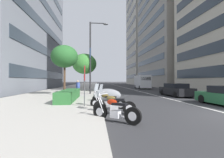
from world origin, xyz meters
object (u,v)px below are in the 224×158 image
motorcycle_second_in_row (114,105)px  street_lamp_with_banners (93,51)px  motorcycle_under_tarp (107,102)px  motorcycle_nearest_camera (107,95)px  motorcycle_far_end_row (115,111)px  delivery_van_ahead (142,82)px  street_tree_by_lamp_post (85,64)px  parking_sign_by_curb (85,81)px  car_far_down_avenue (176,90)px  pedestrian_on_plaza (78,88)px  street_tree_mid_sidewalk (65,57)px

motorcycle_second_in_row → street_lamp_with_banners: size_ratio=0.25×
motorcycle_under_tarp → motorcycle_nearest_camera: size_ratio=0.93×
street_lamp_with_banners → motorcycle_second_in_row: bearing=-173.2°
motorcycle_far_end_row → motorcycle_second_in_row: motorcycle_second_in_row is taller
delivery_van_ahead → street_tree_by_lamp_post: street_tree_by_lamp_post is taller
motorcycle_nearest_camera → parking_sign_by_curb: parking_sign_by_curb is taller
motorcycle_under_tarp → delivery_van_ahead: bearing=-84.9°
car_far_down_avenue → delivery_van_ahead: delivery_van_ahead is taller
motorcycle_far_end_row → street_tree_by_lamp_post: bearing=-43.5°
street_tree_by_lamp_post → pedestrian_on_plaza: 8.69m
motorcycle_far_end_row → street_lamp_with_banners: (12.13, 1.17, 4.66)m
delivery_van_ahead → pedestrian_on_plaza: 18.72m
car_far_down_avenue → street_tree_by_lamp_post: street_tree_by_lamp_post is taller
motorcycle_under_tarp → parking_sign_by_curb: bearing=12.5°
motorcycle_under_tarp → street_tree_mid_sidewalk: street_tree_mid_sidewalk is taller
motorcycle_under_tarp → street_lamp_with_banners: bearing=-57.4°
motorcycle_nearest_camera → pedestrian_on_plaza: 5.47m
car_far_down_avenue → street_tree_mid_sidewalk: street_tree_mid_sidewalk is taller
parking_sign_by_curb → street_tree_mid_sidewalk: bearing=19.4°
street_lamp_with_banners → street_tree_mid_sidewalk: bearing=118.3°
car_far_down_avenue → street_tree_mid_sidewalk: (0.52, 11.82, 3.51)m
car_far_down_avenue → parking_sign_by_curb: 11.54m
street_tree_mid_sidewalk → pedestrian_on_plaza: size_ratio=3.37×
delivery_van_ahead → pedestrian_on_plaza: delivery_van_ahead is taller
motorcycle_under_tarp → street_tree_by_lamp_post: (15.41, 2.44, 3.77)m
delivery_van_ahead → street_tree_mid_sidewalk: size_ratio=1.06×
car_far_down_avenue → street_tree_mid_sidewalk: 12.34m
parking_sign_by_curb → pedestrian_on_plaza: size_ratio=1.58×
delivery_van_ahead → parking_sign_by_curb: size_ratio=2.27×
delivery_van_ahead → parking_sign_by_curb: bearing=156.9°
pedestrian_on_plaza → motorcycle_second_in_row: bearing=77.1°
motorcycle_nearest_camera → street_tree_mid_sidewalk: street_tree_mid_sidewalk is taller
motorcycle_second_in_row → parking_sign_by_curb: 2.58m
motorcycle_far_end_row → pedestrian_on_plaza: pedestrian_on_plaza is taller
street_tree_mid_sidewalk → parking_sign_by_curb: bearing=-160.6°
motorcycle_second_in_row → motorcycle_nearest_camera: size_ratio=0.95×
street_tree_mid_sidewalk → car_far_down_avenue: bearing=-92.5°
motorcycle_far_end_row → motorcycle_nearest_camera: motorcycle_far_end_row is taller
motorcycle_nearest_camera → street_tree_mid_sidewalk: 7.46m
street_tree_mid_sidewalk → motorcycle_second_in_row: bearing=-155.4°
motorcycle_far_end_row → delivery_van_ahead: delivery_van_ahead is taller
motorcycle_nearest_camera → street_tree_by_lamp_post: bearing=-64.2°
motorcycle_far_end_row → street_tree_mid_sidewalk: size_ratio=0.35×
motorcycle_second_in_row → street_lamp_with_banners: street_lamp_with_banners is taller
delivery_van_ahead → parking_sign_by_curb: (-22.07, 9.96, 0.23)m
parking_sign_by_curb → street_tree_mid_sidewalk: street_tree_mid_sidewalk is taller
motorcycle_far_end_row → pedestrian_on_plaza: (10.23, 2.64, 0.49)m
motorcycle_far_end_row → motorcycle_under_tarp: 2.86m
motorcycle_far_end_row → motorcycle_under_tarp: bearing=-48.9°
pedestrian_on_plaza → delivery_van_ahead: bearing=-157.0°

